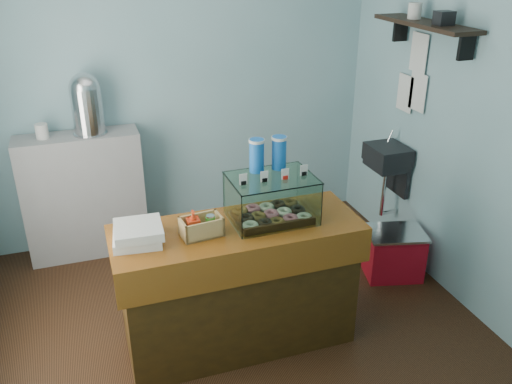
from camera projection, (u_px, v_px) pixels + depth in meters
name	position (u px, v px, depth m)	size (l,w,h in m)	color
ground	(229.00, 318.00, 4.03)	(3.50, 3.50, 0.00)	black
room_shell	(227.00, 92.00, 3.32)	(3.54, 3.04, 2.82)	#76A3AC
counter	(238.00, 285.00, 3.61)	(1.60, 0.60, 0.90)	#3D250B
back_shelf	(84.00, 196.00, 4.66)	(1.00, 0.32, 1.10)	gray
display_case	(271.00, 194.00, 3.49)	(0.54, 0.40, 0.51)	#371A10
condiment_crate	(200.00, 226.00, 3.30)	(0.27, 0.18, 0.18)	tan
pastry_boxes	(138.00, 234.00, 3.23)	(0.31, 0.31, 0.11)	silver
coffee_urn	(86.00, 102.00, 4.35)	(0.27, 0.27, 0.50)	silver
red_cooler	(393.00, 253.00, 4.46)	(0.54, 0.46, 0.41)	red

